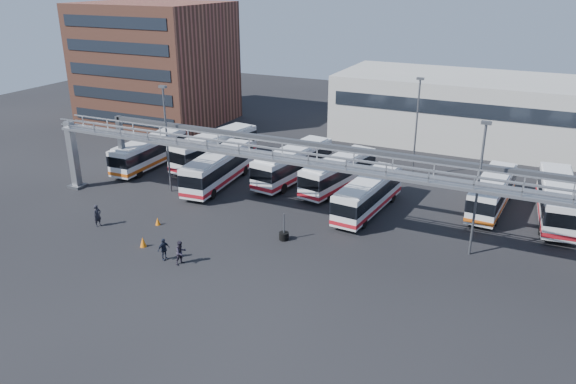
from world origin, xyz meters
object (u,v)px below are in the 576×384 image
at_px(bus_7, 492,192).
at_px(bus_3, 293,163).
at_px(light_pole_mid, 479,183).
at_px(pedestrian_b, 181,253).
at_px(cone_right, 158,221).
at_px(pedestrian_d, 164,249).
at_px(bus_2, 219,167).
at_px(bus_4, 339,172).
at_px(bus_5, 368,194).
at_px(tire_stack, 284,235).
at_px(bus_1, 215,148).
at_px(light_pole_back, 417,123).
at_px(pedestrian_a, 97,216).
at_px(bus_8, 557,198).
at_px(light_pole_left, 166,134).
at_px(cone_left, 143,242).
at_px(bus_0, 149,151).

bearing_deg(bus_7, bus_3, -173.62).
xyz_separation_m(light_pole_mid, bus_3, (-18.65, 8.82, -3.84)).
height_order(pedestrian_b, cone_right, pedestrian_b).
relative_size(bus_7, pedestrian_b, 5.81).
bearing_deg(pedestrian_d, bus_2, 34.54).
relative_size(bus_4, bus_7, 1.02).
bearing_deg(bus_7, bus_5, -147.55).
xyz_separation_m(bus_2, bus_3, (6.07, 4.34, 0.03)).
xyz_separation_m(light_pole_mid, tire_stack, (-13.61, -3.76, -5.35)).
bearing_deg(bus_3, tire_stack, -60.27).
xyz_separation_m(bus_1, bus_5, (19.13, -5.37, -0.20)).
height_order(light_pole_back, pedestrian_a, light_pole_back).
xyz_separation_m(bus_4, pedestrian_d, (-6.40, -19.09, -0.90)).
xyz_separation_m(pedestrian_b, pedestrian_d, (-1.50, -0.02, -0.05)).
xyz_separation_m(bus_8, pedestrian_b, (-24.11, -20.15, -1.01)).
distance_m(light_pole_back, pedestrian_b, 28.01).
height_order(light_pole_mid, bus_5, light_pole_mid).
height_order(bus_3, bus_4, bus_3).
height_order(bus_2, pedestrian_b, bus_2).
relative_size(bus_8, pedestrian_b, 6.43).
bearing_deg(light_pole_left, pedestrian_d, -55.55).
bearing_deg(bus_8, light_pole_back, 153.59).
height_order(cone_left, tire_stack, tire_stack).
height_order(bus_1, bus_2, bus_1).
height_order(light_pole_back, bus_1, light_pole_back).
bearing_deg(bus_2, pedestrian_d, -77.44).
bearing_deg(pedestrian_a, light_pole_left, 4.87).
xyz_separation_m(bus_2, bus_5, (15.37, -0.15, -0.11)).
bearing_deg(light_pole_left, pedestrian_a, -94.15).
bearing_deg(bus_2, bus_0, 166.52).
xyz_separation_m(light_pole_mid, cone_left, (-22.87, -9.50, -5.33)).
distance_m(light_pole_mid, bus_8, 11.77).
relative_size(light_pole_left, bus_5, 0.97).
bearing_deg(tire_stack, bus_7, 43.58).
relative_size(light_pole_mid, tire_stack, 4.60).
distance_m(bus_2, pedestrian_d, 15.70).
height_order(light_pole_back, bus_7, light_pole_back).
distance_m(light_pole_back, bus_3, 12.90).
distance_m(light_pole_left, bus_2, 6.15).
relative_size(light_pole_back, bus_8, 0.88).
distance_m(bus_0, tire_stack, 23.00).
bearing_deg(bus_5, bus_3, 159.31).
relative_size(light_pole_left, bus_8, 0.88).
distance_m(bus_8, tire_stack, 23.41).
distance_m(light_pole_left, bus_4, 16.66).
height_order(bus_3, tire_stack, bus_3).
xyz_separation_m(bus_0, pedestrian_b, (15.77, -16.47, -0.88)).
xyz_separation_m(bus_7, pedestrian_d, (-20.46, -20.01, -0.88)).
height_order(light_pole_left, bus_4, light_pole_left).
distance_m(bus_3, pedestrian_d, 19.40).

